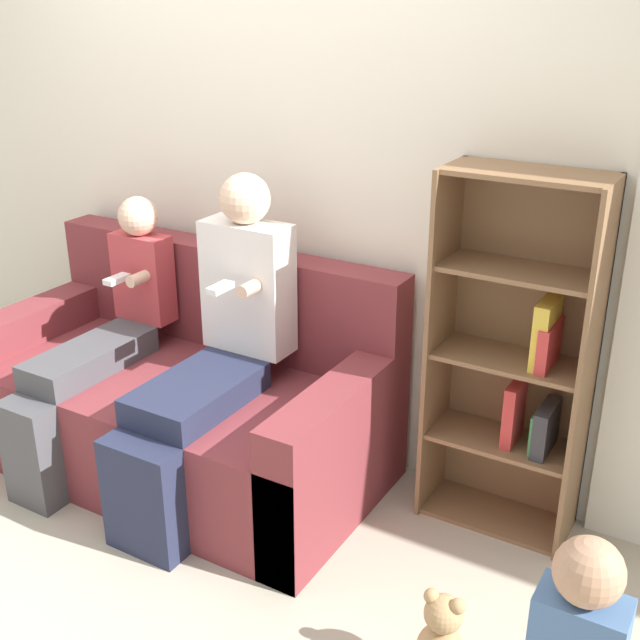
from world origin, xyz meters
The scene contains 7 objects.
ground_plane centered at (0.00, 0.00, 0.00)m, with size 14.00×14.00×0.00m, color #B2A893.
back_wall centered at (0.00, 1.03, 1.27)m, with size 10.00×0.06×2.55m.
couch centered at (-0.13, 0.55, 0.30)m, with size 1.76×0.90×0.91m.
adult_seated centered at (0.14, 0.46, 0.66)m, with size 0.37×0.86×1.29m.
child_seated centered at (-0.45, 0.41, 0.56)m, with size 0.27×0.87×1.12m.
bookshelf centered at (1.21, 0.89, 0.68)m, with size 0.57×0.29×1.39m.
teddy_bear centered at (1.31, 0.00, 0.15)m, with size 0.15×0.13×0.31m.
Camera 1 is at (1.94, -1.78, 1.96)m, focal length 45.00 mm.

